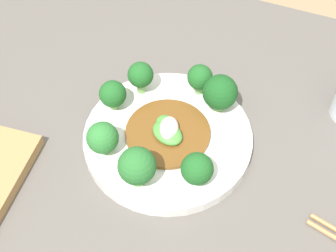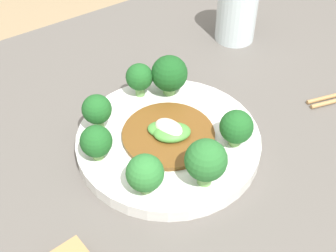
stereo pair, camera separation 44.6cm
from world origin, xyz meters
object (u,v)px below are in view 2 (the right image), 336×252
Objects in this scene: broccoli_northeast at (169,74)px; broccoli_south at (206,161)px; broccoli_southwest at (145,173)px; broccoli_north at (139,78)px; stirfry_center at (168,132)px; drinking_glass at (237,9)px; broccoli_southeast at (236,127)px; plate at (168,141)px; broccoli_west at (96,142)px; broccoli_northwest at (97,110)px.

broccoli_south is at bearing -109.62° from broccoli_northeast.
broccoli_north is at bearing 61.10° from broccoli_southwest.
drinking_glass is (0.27, 0.17, 0.03)m from stirfry_center.
broccoli_southwest is at bearing -179.39° from broccoli_southeast.
broccoli_north is at bearing 152.65° from broccoli_northeast.
broccoli_southeast reaches higher than stirfry_center.
broccoli_south is 0.09m from broccoli_southeast.
plate is 5.00× the size of broccoli_west.
broccoli_southeast is 0.31m from drinking_glass.
drinking_glass reaches higher than broccoli_southeast.
broccoli_southeast is (0.17, -0.08, 0.00)m from broccoli_west.
broccoli_west is 0.19m from broccoli_southeast.
stirfry_center is 0.32m from drinking_glass.
broccoli_south is 1.24× the size of broccoli_north.
broccoli_northeast is at bearing 95.53° from broccoli_southeast.
broccoli_south reaches higher than broccoli_southwest.
drinking_glass is at bearing 32.80° from plate.
broccoli_southwest is at bearing 156.11° from broccoli_south.
stirfry_center reaches higher than plate.
plate is at bearing 137.62° from broccoli_southeast.
broccoli_south reaches higher than stirfry_center.
plate is at bearing 129.54° from stirfry_center.
broccoli_southwest is 0.82× the size of broccoli_south.
broccoli_south is 1.16× the size of broccoli_northwest.
drinking_glass is (0.27, 0.27, 0.00)m from broccoli_south.
stirfry_center is (0.08, 0.07, -0.02)m from broccoli_southwest.
broccoli_west is (-0.10, 0.12, -0.01)m from broccoli_south.
broccoli_southwest is at bearing -140.06° from stirfry_center.
broccoli_south reaches higher than broccoli_southeast.
stirfry_center is at bearing 137.65° from broccoli_southeast.
drinking_glass reaches higher than broccoli_west.
broccoli_southeast is (0.15, 0.00, -0.00)m from broccoli_southwest.
broccoli_north reaches higher than broccoli_west.
broccoli_north is at bearing 83.67° from broccoli_south.
broccoli_northwest is (-0.08, 0.07, 0.05)m from plate.
broccoli_north is 0.42× the size of stirfry_center.
broccoli_west is at bearing -157.52° from drinking_glass.
drinking_glass is (0.27, 0.17, 0.05)m from plate.
broccoli_northeast is 1.16× the size of broccoli_southwest.
broccoli_north is 0.93× the size of broccoli_northwest.
broccoli_north is (0.12, 0.08, 0.00)m from broccoli_west.
plate is 4.74× the size of broccoli_southeast.
broccoli_northwest is 0.36m from drinking_glass.
broccoli_southeast is (0.08, 0.03, -0.01)m from broccoli_south.
broccoli_southwest reaches higher than stirfry_center.
broccoli_southeast is at bearing 23.00° from broccoli_south.
broccoli_southwest is 0.95× the size of broccoli_northwest.
broccoli_north is at bearing 81.74° from plate.
stirfry_center is (-0.01, -0.10, -0.03)m from broccoli_north.
plate is 0.11m from broccoli_south.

